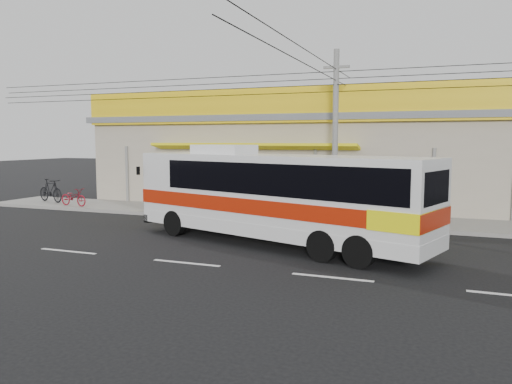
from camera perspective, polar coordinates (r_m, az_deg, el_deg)
ground at (r=15.94m, az=-3.59°, el=-6.07°), size 120.00×120.00×0.00m
sidewalk at (r=21.44m, az=3.08°, el=-2.75°), size 30.00×3.20×0.15m
lane_markings at (r=13.77m, az=-7.96°, el=-8.05°), size 50.00×0.12×0.01m
storefront_building at (r=26.54m, az=6.78°, el=3.72°), size 22.60×9.20×5.70m
coach_bus at (r=15.62m, az=2.52°, el=-0.03°), size 10.43×5.24×3.16m
motorbike_red at (r=25.61m, az=-20.13°, el=-0.55°), size 1.68×0.77×0.85m
motorbike_dark at (r=27.58m, az=-22.43°, el=0.17°), size 2.08×1.10×1.20m
utility_pole at (r=20.14m, az=9.15°, el=12.48°), size 34.00×14.00×6.83m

